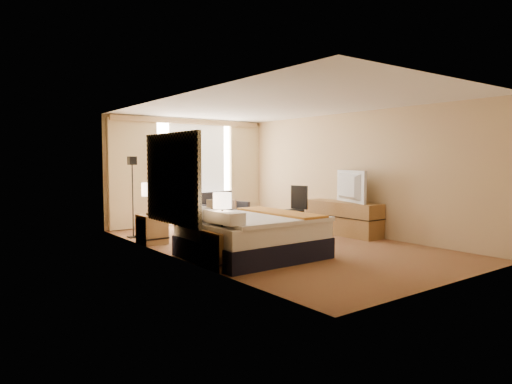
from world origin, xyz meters
TOP-DOWN VIEW (x-y plane):
  - floor at (0.00, 0.00)m, footprint 4.20×7.00m
  - ceiling at (0.00, 0.00)m, footprint 4.20×7.00m
  - wall_back at (0.00, 3.50)m, footprint 4.20×0.02m
  - wall_front at (0.00, -3.50)m, footprint 4.20×0.02m
  - wall_left at (-2.10, 0.00)m, footprint 0.02×7.00m
  - wall_right at (2.10, 0.00)m, footprint 0.02×7.00m
  - headboard at (-2.06, 0.20)m, footprint 0.06×1.85m
  - nightstand_left at (-1.87, -1.05)m, footprint 0.45×0.52m
  - nightstand_right at (-1.87, 1.45)m, footprint 0.45×0.52m
  - media_dresser at (1.83, 0.00)m, footprint 0.50×1.80m
  - window at (0.25, 3.47)m, footprint 2.30×0.02m
  - curtains at (-0.00, 3.39)m, footprint 4.12×0.19m
  - bed at (-1.06, -0.65)m, footprint 1.99×1.82m
  - loveseat at (0.55, 2.78)m, footprint 1.43×1.03m
  - floor_lamp at (-1.90, 2.30)m, footprint 0.21×0.21m
  - desk_chair at (1.02, 0.59)m, footprint 0.50×0.50m
  - lamp_left at (-1.88, -1.05)m, footprint 0.27×0.27m
  - lamp_right at (-1.93, 1.40)m, footprint 0.29×0.29m
  - tissue_box at (-1.82, -1.19)m, footprint 0.14×0.14m
  - telephone at (-1.74, 1.35)m, footprint 0.19×0.17m
  - television at (1.78, -0.12)m, footprint 0.54×1.14m

SIDE VIEW (x-z plane):
  - floor at x=0.00m, z-range -0.01..0.01m
  - loveseat at x=0.55m, z-range -0.14..0.67m
  - nightstand_left at x=-1.87m, z-range 0.00..0.55m
  - nightstand_right at x=-1.87m, z-range 0.00..0.55m
  - media_dresser at x=1.83m, z-range 0.00..0.70m
  - bed at x=-1.06m, z-range -0.13..0.84m
  - desk_chair at x=1.02m, z-range -0.06..0.98m
  - telephone at x=-1.74m, z-range 0.55..0.61m
  - tissue_box at x=-1.82m, z-range 0.55..0.65m
  - lamp_left at x=-1.88m, z-range 0.70..1.27m
  - lamp_right at x=-1.93m, z-range 0.72..1.33m
  - television at x=1.78m, z-range 0.70..1.37m
  - floor_lamp at x=-1.90m, z-range 0.34..2.00m
  - headboard at x=-2.06m, z-range 0.53..2.03m
  - wall_back at x=0.00m, z-range 0.00..2.60m
  - wall_front at x=0.00m, z-range 0.00..2.60m
  - wall_left at x=-2.10m, z-range 0.00..2.60m
  - wall_right at x=2.10m, z-range 0.00..2.60m
  - window at x=0.25m, z-range 0.17..2.47m
  - curtains at x=0.00m, z-range 0.13..2.69m
  - ceiling at x=0.00m, z-range 2.59..2.61m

